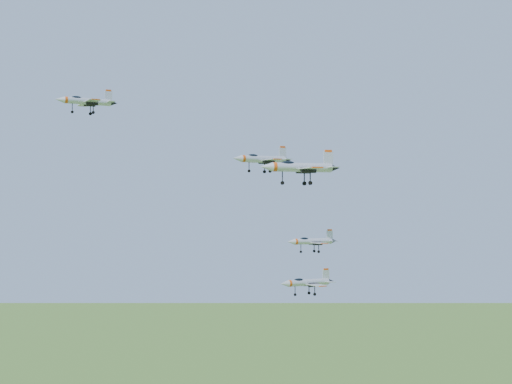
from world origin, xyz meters
TOP-DOWN VIEW (x-y plane):
  - jet_lead at (-29.12, 8.63)m, footprint 11.21×9.22m
  - jet_left_high at (1.67, -0.76)m, footprint 12.37×10.18m
  - jet_right_high at (-1.60, -19.10)m, footprint 13.95×11.71m
  - jet_left_low at (17.21, 5.80)m, footprint 11.44×9.53m
  - jet_right_low at (5.91, -9.64)m, footprint 11.14×9.19m

SIDE VIEW (x-z plane):
  - jet_right_low at x=5.91m, z-range 120.55..123.53m
  - jet_left_low at x=17.21m, z-range 126.96..130.01m
  - jet_right_high at x=-1.60m, z-range 140.18..143.92m
  - jet_left_high at x=1.67m, z-range 142.90..146.21m
  - jet_lead at x=-29.12m, z-range 152.97..155.97m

